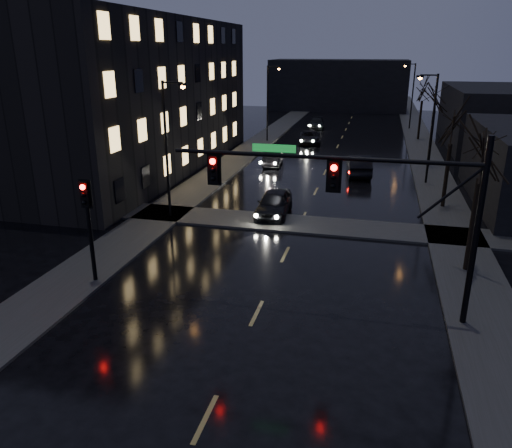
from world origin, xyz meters
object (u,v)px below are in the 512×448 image
Objects in this scene: oncoming_car_b at (273,157)px; oncoming_car_d at (317,123)px; oncoming_car_c at (310,137)px; lead_car at (359,165)px; oncoming_car_a at (274,203)px.

oncoming_car_b reaches higher than oncoming_car_d.
oncoming_car_c is 14.48m from lead_car.
oncoming_car_b is at bearing -106.23° from oncoming_car_c.
oncoming_car_c and oncoming_car_d have the same top height.
oncoming_car_d is at bearing 82.47° from oncoming_car_b.
oncoming_car_b is 7.71m from lead_car.
oncoming_car_c is at bearing 76.70° from oncoming_car_b.
oncoming_car_c is at bearing 91.21° from oncoming_car_a.
oncoming_car_c is at bearing -93.01° from oncoming_car_d.
oncoming_car_a is 36.02m from oncoming_car_d.
oncoming_car_c is at bearing -73.48° from lead_car.
lead_car is at bearing -81.52° from oncoming_car_d.
oncoming_car_c is (-1.26, 25.05, -0.11)m from oncoming_car_a.
oncoming_car_d is 25.04m from lead_car.
oncoming_car_c is (1.68, 11.31, -0.02)m from oncoming_car_b.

